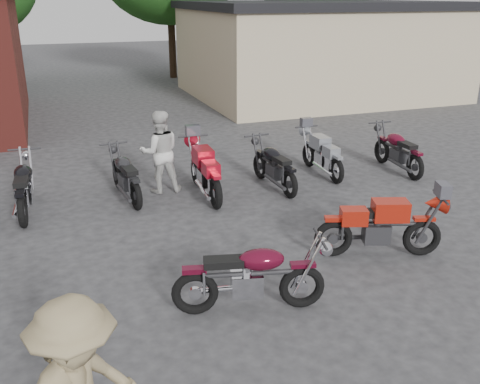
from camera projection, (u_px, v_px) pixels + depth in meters
name	position (u px, v px, depth m)	size (l,w,h in m)	color
ground	(272.00, 328.00, 6.88)	(90.00, 90.00, 0.00)	#2F2F31
stucco_building	(317.00, 53.00, 22.22)	(10.00, 8.00, 3.50)	tan
vintage_motorcycle	(252.00, 272.00, 7.07)	(1.99, 0.66, 1.16)	#4F091D
sportbike	(382.00, 223.00, 8.58)	(1.99, 0.66, 1.16)	red
person_light	(160.00, 152.00, 11.35)	(0.86, 0.67, 1.77)	silver
row_bike_2	(24.00, 184.00, 10.34)	(2.02, 0.67, 1.17)	black
row_bike_3	(125.00, 173.00, 11.06)	(1.91, 0.63, 1.11)	black
row_bike_4	(205.00, 168.00, 11.20)	(2.09, 0.69, 1.21)	#B20E22
row_bike_5	(274.00, 163.00, 11.70)	(1.92, 0.63, 1.11)	black
row_bike_6	(322.00, 152.00, 12.57)	(1.88, 0.62, 1.09)	gray
row_bike_7	(398.00, 148.00, 12.82)	(1.95, 0.64, 1.13)	#570A1E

